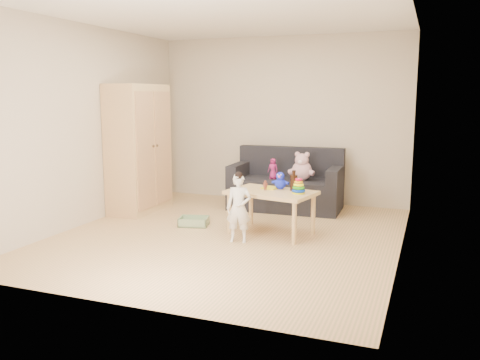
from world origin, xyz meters
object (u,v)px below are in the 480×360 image
at_px(sofa, 286,194).
at_px(toddler, 239,209).
at_px(play_table, 271,212).
at_px(wardrobe, 139,149).

bearing_deg(sofa, toddler, -93.01).
xyz_separation_m(play_table, toddler, (-0.25, -0.47, 0.12)).
xyz_separation_m(wardrobe, toddler, (1.94, -1.00, -0.53)).
xyz_separation_m(sofa, play_table, (0.21, -1.40, 0.04)).
bearing_deg(wardrobe, sofa, 23.86).
height_order(wardrobe, sofa, wardrobe).
bearing_deg(sofa, play_table, -83.40).
distance_m(wardrobe, sofa, 2.27).
bearing_deg(play_table, toddler, -117.83).
distance_m(sofa, toddler, 1.88).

